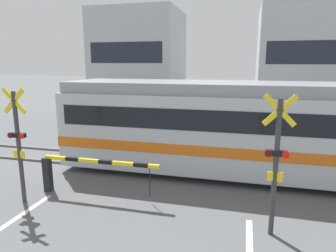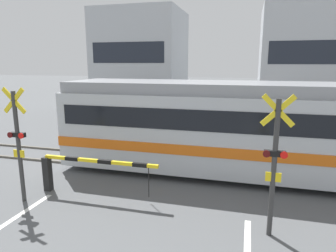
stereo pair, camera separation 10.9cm
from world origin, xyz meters
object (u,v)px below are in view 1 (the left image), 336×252
object	(u,v)px
crossing_barrier_near	(74,168)
crossing_barrier_far	(234,130)
commuter_train	(291,128)
crossing_signal_left	(18,141)
pedestrian	(184,114)
crossing_signal_right	(276,160)

from	to	relation	value
crossing_barrier_near	crossing_barrier_far	xyz separation A→B (m)	(4.20, 6.21, 0.00)
commuter_train	crossing_signal_left	bearing A→B (deg)	-152.53
crossing_barrier_far	crossing_signal_left	distance (m)	8.83
crossing_barrier_far	pedestrian	bearing A→B (deg)	139.27
crossing_signal_right	pedestrian	distance (m)	10.14
commuter_train	crossing_barrier_far	bearing A→B (deg)	120.18
pedestrian	crossing_signal_right	bearing A→B (deg)	-67.72
crossing_signal_left	pedestrian	xyz separation A→B (m)	(2.56, 9.36, -0.72)
crossing_signal_left	pedestrian	size ratio (longest dim) A/B	1.80
commuter_train	crossing_signal_right	xyz separation A→B (m)	(-0.80, -3.74, 0.06)
crossing_barrier_near	crossing_signal_right	size ratio (longest dim) A/B	1.13
commuter_train	crossing_barrier_far	size ratio (longest dim) A/B	4.33
crossing_signal_left	crossing_signal_right	world-z (taller)	same
crossing_barrier_near	crossing_signal_left	xyz separation A→B (m)	(-1.10, -0.79, 0.93)
crossing_barrier_near	crossing_barrier_far	size ratio (longest dim) A/B	1.00
commuter_train	crossing_barrier_far	xyz separation A→B (m)	(-1.90, 3.26, -0.88)
crossing_barrier_far	crossing_signal_right	size ratio (longest dim) A/B	1.13
pedestrian	crossing_barrier_far	bearing A→B (deg)	-40.73
crossing_barrier_near	crossing_barrier_far	bearing A→B (deg)	55.93
crossing_barrier_far	crossing_signal_right	distance (m)	7.15
commuter_train	crossing_signal_left	xyz separation A→B (m)	(-7.19, -3.74, 0.06)
commuter_train	crossing_barrier_far	distance (m)	3.87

